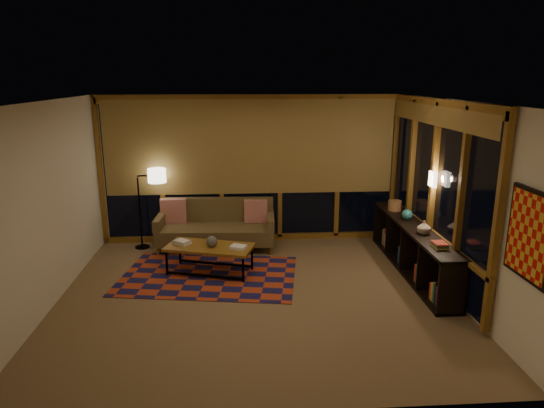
{
  "coord_description": "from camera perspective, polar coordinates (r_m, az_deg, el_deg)",
  "views": [
    {
      "loc": [
        -0.21,
        -6.32,
        3.01
      ],
      "look_at": [
        0.26,
        0.5,
        1.2
      ],
      "focal_mm": 32.0,
      "sensor_mm": 36.0,
      "label": 1
    }
  ],
  "objects": [
    {
      "name": "floor",
      "position": [
        7.0,
        -1.88,
        -10.66
      ],
      "size": [
        5.5,
        5.0,
        0.01
      ],
      "primitive_type": "cube",
      "color": "olive",
      "rests_on": "ground"
    },
    {
      "name": "ceiling",
      "position": [
        6.33,
        -2.09,
        12.0
      ],
      "size": [
        5.5,
        5.0,
        0.01
      ],
      "primitive_type": "cube",
      "color": "silver",
      "rests_on": "walls"
    },
    {
      "name": "walls",
      "position": [
        6.53,
        -1.98,
        0.1
      ],
      "size": [
        5.51,
        5.01,
        2.7
      ],
      "color": "silver",
      "rests_on": "floor"
    },
    {
      "name": "window_wall_back",
      "position": [
        8.91,
        -2.53,
        4.05
      ],
      "size": [
        5.3,
        0.16,
        2.6
      ],
      "primitive_type": null,
      "color": "brown",
      "rests_on": "walls"
    },
    {
      "name": "window_wall_right",
      "position": [
        7.68,
        18.28,
        1.57
      ],
      "size": [
        0.16,
        3.7,
        2.6
      ],
      "primitive_type": null,
      "color": "brown",
      "rests_on": "walls"
    },
    {
      "name": "wall_art",
      "position": [
        5.56,
        27.99,
        -3.26
      ],
      "size": [
        0.06,
        0.74,
        0.94
      ],
      "primitive_type": null,
      "color": "red",
      "rests_on": "walls"
    },
    {
      "name": "wall_sconce",
      "position": [
        7.48,
        18.4,
        2.8
      ],
      "size": [
        0.12,
        0.18,
        0.22
      ],
      "primitive_type": null,
      "color": "#FEEDCD",
      "rests_on": "walls"
    },
    {
      "name": "sofa",
      "position": [
        8.72,
        -6.63,
        -2.55
      ],
      "size": [
        2.1,
        0.93,
        0.84
      ],
      "primitive_type": null,
      "rotation": [
        0.0,
        0.0,
        -0.05
      ],
      "color": "brown",
      "rests_on": "floor"
    },
    {
      "name": "pillow_left",
      "position": [
        8.97,
        -11.49,
        -0.75
      ],
      "size": [
        0.46,
        0.15,
        0.46
      ],
      "primitive_type": null,
      "rotation": [
        0.0,
        0.0,
        -0.01
      ],
      "color": "#AD1208",
      "rests_on": "sofa"
    },
    {
      "name": "pillow_right",
      "position": [
        8.81,
        -1.93,
        -0.86
      ],
      "size": [
        0.42,
        0.16,
        0.42
      ],
      "primitive_type": null,
      "rotation": [
        0.0,
        0.0,
        -0.05
      ],
      "color": "#AD1208",
      "rests_on": "sofa"
    },
    {
      "name": "area_rug",
      "position": [
        7.69,
        -7.44,
        -8.32
      ],
      "size": [
        2.89,
        2.15,
        0.01
      ],
      "primitive_type": "cube",
      "rotation": [
        0.0,
        0.0,
        -0.15
      ],
      "color": "#AC391A",
      "rests_on": "floor"
    },
    {
      "name": "coffee_table",
      "position": [
        7.72,
        -7.31,
        -6.47
      ],
      "size": [
        1.46,
        0.97,
        0.45
      ],
      "primitive_type": null,
      "rotation": [
        0.0,
        0.0,
        -0.29
      ],
      "color": "brown",
      "rests_on": "floor"
    },
    {
      "name": "book_stack_a",
      "position": [
        7.78,
        -10.53,
        -4.45
      ],
      "size": [
        0.27,
        0.26,
        0.06
      ],
      "primitive_type": null,
      "rotation": [
        0.0,
        0.0,
        -0.62
      ],
      "color": "white",
      "rests_on": "coffee_table"
    },
    {
      "name": "book_stack_b",
      "position": [
        7.47,
        -4.0,
        -5.08
      ],
      "size": [
        0.3,
        0.27,
        0.05
      ],
      "primitive_type": null,
      "rotation": [
        0.0,
        0.0,
        -0.41
      ],
      "color": "white",
      "rests_on": "coffee_table"
    },
    {
      "name": "ceramic_pot",
      "position": [
        7.58,
        -7.1,
        -4.38
      ],
      "size": [
        0.22,
        0.22,
        0.17
      ],
      "primitive_type": "sphere",
      "rotation": [
        0.0,
        0.0,
        -0.31
      ],
      "color": "black",
      "rests_on": "coffee_table"
    },
    {
      "name": "floor_lamp",
      "position": [
        8.93,
        -15.3,
        -0.55
      ],
      "size": [
        0.5,
        0.34,
        1.45
      ],
      "primitive_type": null,
      "rotation": [
        0.0,
        0.0,
        0.06
      ],
      "color": "black",
      "rests_on": "floor"
    },
    {
      "name": "bookshelf",
      "position": [
        7.96,
        16.18,
        -5.1
      ],
      "size": [
        0.4,
        3.02,
        0.76
      ],
      "primitive_type": null,
      "color": "black",
      "rests_on": "floor"
    },
    {
      "name": "basket",
      "position": [
        8.65,
        14.24,
        -0.17
      ],
      "size": [
        0.25,
        0.25,
        0.17
      ],
      "primitive_type": "cylinder",
      "rotation": [
        0.0,
        0.0,
        -0.09
      ],
      "color": "olive",
      "rests_on": "bookshelf"
    },
    {
      "name": "teal_bowl",
      "position": [
        8.12,
        15.62,
        -1.21
      ],
      "size": [
        0.21,
        0.21,
        0.18
      ],
      "primitive_type": "sphere",
      "rotation": [
        0.0,
        0.0,
        -0.21
      ],
      "color": "#216264",
      "rests_on": "bookshelf"
    },
    {
      "name": "vase",
      "position": [
        7.47,
        17.45,
        -2.63
      ],
      "size": [
        0.24,
        0.24,
        0.2
      ],
      "primitive_type": "imported",
      "rotation": [
        0.0,
        0.0,
        -0.27
      ],
      "color": "tan",
      "rests_on": "bookshelf"
    },
    {
      "name": "shelf_book_stack",
      "position": [
        6.98,
        19.12,
        -4.56
      ],
      "size": [
        0.19,
        0.26,
        0.07
      ],
      "primitive_type": null,
      "rotation": [
        0.0,
        0.0,
        -0.05
      ],
      "color": "white",
      "rests_on": "bookshelf"
    }
  ]
}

